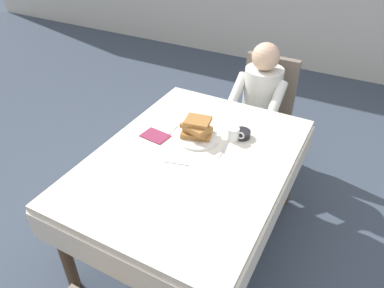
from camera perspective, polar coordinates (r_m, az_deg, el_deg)
name	(u,v)px	position (r m, az deg, el deg)	size (l,w,h in m)	color
ground_plane	(192,239)	(2.66, -0.03, -14.84)	(14.00, 14.00, 0.00)	#3D4756
dining_table_main	(192,169)	(2.19, -0.04, -3.95)	(1.12, 1.52, 0.74)	silver
chair_diner	(264,105)	(3.15, 11.36, 6.02)	(0.44, 0.45, 0.93)	#7A6B5B
diner_person	(260,99)	(2.95, 10.70, 7.06)	(0.40, 0.43, 1.12)	silver
plate_breakfast	(198,137)	(2.29, 0.94, 1.07)	(0.28, 0.28, 0.02)	white
breakfast_stack	(197,128)	(2.26, 0.79, 2.50)	(0.22, 0.19, 0.11)	#A36B33
cup_coffee	(234,134)	(2.28, 6.60, 1.57)	(0.11, 0.08, 0.08)	white
bowl_butter	(242,134)	(2.32, 7.89, 1.60)	(0.11, 0.11, 0.04)	black
fork_left_of_plate	(171,132)	(2.36, -3.39, 1.95)	(0.18, 0.01, 0.01)	silver
knife_right_of_plate	(224,148)	(2.22, 5.07, -0.62)	(0.20, 0.01, 0.01)	silver
spoon_near_edge	(176,163)	(2.09, -2.51, -3.02)	(0.15, 0.01, 0.01)	silver
napkin_folded	(155,136)	(2.32, -5.85, 1.29)	(0.17, 0.12, 0.01)	#8C2D4C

